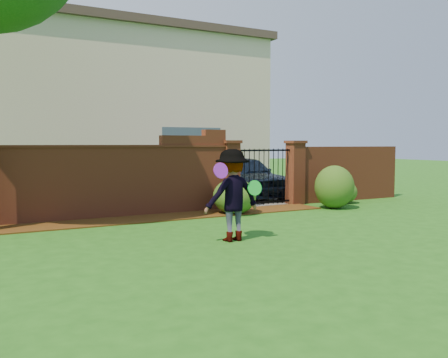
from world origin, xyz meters
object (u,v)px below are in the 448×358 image
car (247,177)px  frisbee_purple (221,171)px  man (233,195)px  frisbee_green (255,188)px

car → frisbee_purple: (-4.11, -6.03, 0.62)m
man → frisbee_purple: man is taller
man → frisbee_green: man is taller
frisbee_purple → frisbee_green: size_ratio=1.00×
car → man: size_ratio=2.45×
frisbee_purple → frisbee_green: (0.72, 0.05, -0.34)m
car → frisbee_purple: frisbee_purple is taller
man → frisbee_purple: (-0.36, -0.21, 0.47)m
man → frisbee_purple: size_ratio=6.02×
frisbee_purple → man: bearing=30.6°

